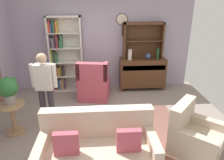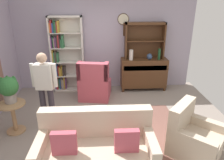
{
  "view_description": "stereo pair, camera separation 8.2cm",
  "coord_description": "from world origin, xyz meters",
  "px_view_note": "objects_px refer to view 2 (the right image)",
  "views": [
    {
      "loc": [
        -0.19,
        -3.84,
        2.54
      ],
      "look_at": [
        0.1,
        0.2,
        0.95
      ],
      "focal_mm": 33.8,
      "sensor_mm": 36.0,
      "label": 1
    },
    {
      "loc": [
        -0.11,
        -3.84,
        2.54
      ],
      "look_at": [
        0.1,
        0.2,
        0.95
      ],
      "focal_mm": 33.8,
      "sensor_mm": 36.0,
      "label": 2
    }
  ],
  "objects_px": {
    "vase_round": "(150,57)",
    "bottle_wine": "(159,54)",
    "bookshelf": "(64,55)",
    "person_reading": "(45,84)",
    "vase_tall": "(131,55)",
    "coffee_table": "(104,118)",
    "couch_floral": "(96,150)",
    "plant_stand": "(13,114)",
    "wingback_chair": "(95,85)",
    "potted_plant_large": "(8,88)",
    "book_stack": "(109,113)",
    "sideboard": "(143,73)",
    "sideboard_hutch": "(145,35)",
    "armchair_floral": "(194,138)"
  },
  "relations": [
    {
      "from": "vase_round",
      "to": "bottle_wine",
      "type": "relative_size",
      "value": 0.55
    },
    {
      "from": "bookshelf",
      "to": "person_reading",
      "type": "distance_m",
      "value": 1.82
    },
    {
      "from": "vase_tall",
      "to": "coffee_table",
      "type": "xyz_separation_m",
      "value": [
        -0.79,
        -2.06,
        -0.71
      ]
    },
    {
      "from": "couch_floral",
      "to": "plant_stand",
      "type": "height_order",
      "value": "couch_floral"
    },
    {
      "from": "vase_tall",
      "to": "plant_stand",
      "type": "height_order",
      "value": "vase_tall"
    },
    {
      "from": "wingback_chair",
      "to": "potted_plant_large",
      "type": "bearing_deg",
      "value": -139.29
    },
    {
      "from": "vase_tall",
      "to": "couch_floral",
      "type": "bearing_deg",
      "value": -107.52
    },
    {
      "from": "coffee_table",
      "to": "book_stack",
      "type": "xyz_separation_m",
      "value": [
        0.1,
        0.01,
        0.09
      ]
    },
    {
      "from": "book_stack",
      "to": "vase_round",
      "type": "bearing_deg",
      "value": 59.61
    },
    {
      "from": "wingback_chair",
      "to": "bottle_wine",
      "type": "bearing_deg",
      "value": 14.47
    },
    {
      "from": "bookshelf",
      "to": "person_reading",
      "type": "bearing_deg",
      "value": -93.6
    },
    {
      "from": "bookshelf",
      "to": "coffee_table",
      "type": "height_order",
      "value": "bookshelf"
    },
    {
      "from": "sideboard",
      "to": "coffee_table",
      "type": "distance_m",
      "value": 2.45
    },
    {
      "from": "sideboard_hutch",
      "to": "wingback_chair",
      "type": "distance_m",
      "value": 1.95
    },
    {
      "from": "coffee_table",
      "to": "vase_tall",
      "type": "bearing_deg",
      "value": 68.94
    },
    {
      "from": "person_reading",
      "to": "coffee_table",
      "type": "relative_size",
      "value": 1.95
    },
    {
      "from": "sideboard_hutch",
      "to": "couch_floral",
      "type": "height_order",
      "value": "sideboard_hutch"
    },
    {
      "from": "bookshelf",
      "to": "wingback_chair",
      "type": "height_order",
      "value": "bookshelf"
    },
    {
      "from": "vase_round",
      "to": "bottle_wine",
      "type": "height_order",
      "value": "bottle_wine"
    },
    {
      "from": "vase_tall",
      "to": "bottle_wine",
      "type": "xyz_separation_m",
      "value": [
        0.78,
        -0.01,
        0.01
      ]
    },
    {
      "from": "potted_plant_large",
      "to": "person_reading",
      "type": "bearing_deg",
      "value": 16.88
    },
    {
      "from": "wingback_chair",
      "to": "plant_stand",
      "type": "xyz_separation_m",
      "value": [
        -1.57,
        -1.43,
        0.01
      ]
    },
    {
      "from": "bookshelf",
      "to": "potted_plant_large",
      "type": "distance_m",
      "value": 2.14
    },
    {
      "from": "coffee_table",
      "to": "book_stack",
      "type": "relative_size",
      "value": 3.65
    },
    {
      "from": "plant_stand",
      "to": "person_reading",
      "type": "distance_m",
      "value": 0.84
    },
    {
      "from": "sideboard",
      "to": "sideboard_hutch",
      "type": "xyz_separation_m",
      "value": [
        0.0,
        0.11,
        1.05
      ]
    },
    {
      "from": "potted_plant_large",
      "to": "book_stack",
      "type": "xyz_separation_m",
      "value": [
        1.91,
        -0.21,
        -0.49
      ]
    },
    {
      "from": "sideboard",
      "to": "book_stack",
      "type": "bearing_deg",
      "value": -116.89
    },
    {
      "from": "bottle_wine",
      "to": "plant_stand",
      "type": "distance_m",
      "value": 3.92
    },
    {
      "from": "armchair_floral",
      "to": "wingback_chair",
      "type": "bearing_deg",
      "value": 128.09
    },
    {
      "from": "sideboard_hutch",
      "to": "potted_plant_large",
      "type": "distance_m",
      "value": 3.67
    },
    {
      "from": "potted_plant_large",
      "to": "bookshelf",
      "type": "bearing_deg",
      "value": 69.43
    },
    {
      "from": "plant_stand",
      "to": "book_stack",
      "type": "xyz_separation_m",
      "value": [
        1.89,
        -0.15,
        0.05
      ]
    },
    {
      "from": "person_reading",
      "to": "book_stack",
      "type": "relative_size",
      "value": 7.11
    },
    {
      "from": "vase_round",
      "to": "armchair_floral",
      "type": "bearing_deg",
      "value": -85.48
    },
    {
      "from": "person_reading",
      "to": "coffee_table",
      "type": "xyz_separation_m",
      "value": [
        1.17,
        -0.41,
        -0.55
      ]
    },
    {
      "from": "armchair_floral",
      "to": "bookshelf",
      "type": "bearing_deg",
      "value": 132.08
    },
    {
      "from": "bookshelf",
      "to": "armchair_floral",
      "type": "distance_m",
      "value": 3.93
    },
    {
      "from": "coffee_table",
      "to": "bookshelf",
      "type": "bearing_deg",
      "value": 115.48
    },
    {
      "from": "potted_plant_large",
      "to": "book_stack",
      "type": "relative_size",
      "value": 2.36
    },
    {
      "from": "armchair_floral",
      "to": "vase_round",
      "type": "bearing_deg",
      "value": 94.52
    },
    {
      "from": "potted_plant_large",
      "to": "person_reading",
      "type": "xyz_separation_m",
      "value": [
        0.64,
        0.19,
        -0.03
      ]
    },
    {
      "from": "bookshelf",
      "to": "coffee_table",
      "type": "xyz_separation_m",
      "value": [
        1.06,
        -2.22,
        -0.68
      ]
    },
    {
      "from": "armchair_floral",
      "to": "plant_stand",
      "type": "xyz_separation_m",
      "value": [
        -3.32,
        0.8,
        0.1
      ]
    },
    {
      "from": "wingback_chair",
      "to": "plant_stand",
      "type": "bearing_deg",
      "value": -137.61
    },
    {
      "from": "plant_stand",
      "to": "book_stack",
      "type": "relative_size",
      "value": 2.88
    },
    {
      "from": "couch_floral",
      "to": "book_stack",
      "type": "bearing_deg",
      "value": 75.0
    },
    {
      "from": "bookshelf",
      "to": "armchair_floral",
      "type": "bearing_deg",
      "value": -47.92
    },
    {
      "from": "sideboard_hutch",
      "to": "vase_round",
      "type": "bearing_deg",
      "value": -53.52
    },
    {
      "from": "vase_tall",
      "to": "coffee_table",
      "type": "relative_size",
      "value": 0.36
    }
  ]
}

